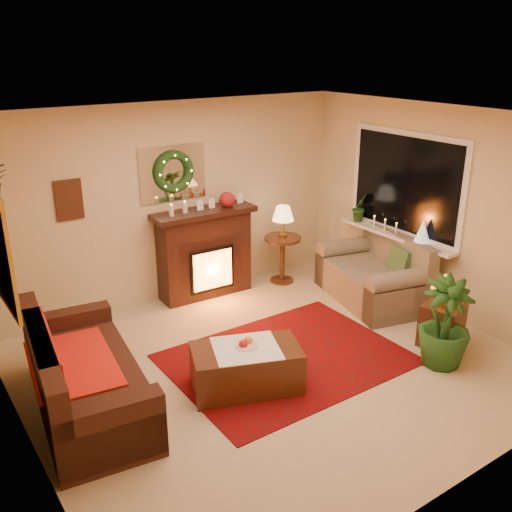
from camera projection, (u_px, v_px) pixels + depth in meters
floor at (274, 365)px, 6.16m from camera, size 5.00×5.00×0.00m
ceiling at (277, 120)px, 5.24m from camera, size 5.00×5.00×0.00m
wall_back at (174, 203)px, 7.44m from camera, size 5.00×5.00×0.00m
wall_front at (467, 344)px, 3.97m from camera, size 5.00×5.00×0.00m
wall_left at (14, 316)px, 4.38m from camera, size 4.50×4.50×0.00m
wall_right at (439, 212)px, 7.03m from camera, size 4.50×4.50×0.00m
area_rug at (287, 359)px, 6.27m from camera, size 2.49×1.87×0.01m
sofa at (86, 368)px, 5.30m from camera, size 1.14×2.11×0.87m
red_throw at (72, 363)px, 5.34m from camera, size 0.74×1.20×0.02m
fireplace at (204, 257)px, 7.71m from camera, size 1.26×0.44×1.14m
poinsettia at (227, 200)px, 7.59m from camera, size 0.21×0.21×0.21m
mantel_candle_a at (171, 212)px, 7.18m from camera, size 0.06×0.06×0.19m
mantel_candle_b at (185, 209)px, 7.32m from camera, size 0.06×0.06×0.19m
mantel_mirror at (173, 173)px, 7.28m from camera, size 0.92×0.02×0.72m
wreath at (174, 172)px, 7.24m from camera, size 0.55×0.11×0.55m
wall_art at (69, 200)px, 6.62m from camera, size 0.32×0.03×0.48m
loveseat at (372, 270)px, 7.58m from camera, size 1.24×1.72×0.90m
window_frame at (406, 184)px, 7.36m from camera, size 0.03×1.86×1.36m
window_glass at (405, 184)px, 7.35m from camera, size 0.02×1.70×1.22m
window_sill at (395, 235)px, 7.54m from camera, size 0.22×1.86×0.04m
mini_tree at (423, 231)px, 7.16m from camera, size 0.20×0.20×0.31m
sill_plant at (360, 208)px, 8.00m from camera, size 0.29×0.23×0.53m
side_table_round at (282, 260)px, 8.19m from camera, size 0.58×0.58×0.68m
lamp_cream at (283, 224)px, 7.99m from camera, size 0.30×0.30×0.47m
end_table_square at (442, 324)px, 6.47m from camera, size 0.51×0.51×0.50m
lamp_tiffany at (445, 287)px, 6.28m from camera, size 0.30×0.30×0.44m
coffee_table at (246, 370)px, 5.68m from camera, size 1.21×0.93×0.45m
fruit_bowl at (247, 347)px, 5.63m from camera, size 0.23×0.23×0.05m
floor_palm at (444, 327)px, 6.03m from camera, size 2.10×2.10×2.98m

